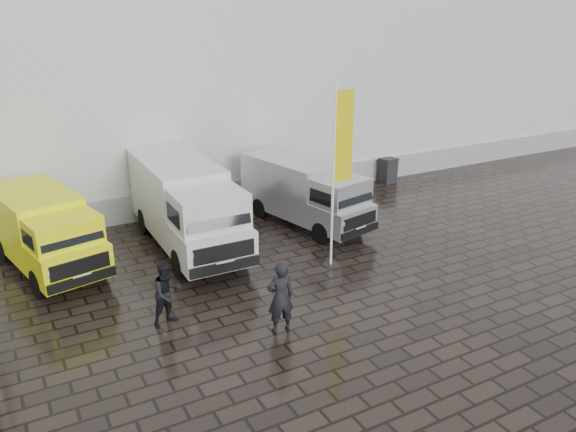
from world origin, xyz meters
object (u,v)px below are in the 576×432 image
at_px(flagpole, 339,166).
at_px(person_tent, 167,293).
at_px(van_yellow, 46,234).
at_px(van_white, 187,208).
at_px(van_silver, 305,194).
at_px(wheelie_bin, 388,170).
at_px(person_front, 280,298).

relative_size(flagpole, person_tent, 3.32).
distance_m(van_yellow, flagpole, 8.94).
distance_m(van_white, van_silver, 4.44).
distance_m(van_white, wheelie_bin, 10.76).
distance_m(van_white, flagpole, 5.25).
bearing_deg(wheelie_bin, van_yellow, -174.99).
relative_size(van_silver, person_tent, 3.20).
relative_size(van_white, person_front, 3.47).
relative_size(person_front, person_tent, 1.10).
xyz_separation_m(wheelie_bin, person_tent, (-12.40, -7.06, 0.28)).
height_order(flagpole, person_tent, flagpole).
xyz_separation_m(van_white, van_silver, (4.44, 0.00, -0.23)).
xyz_separation_m(van_white, wheelie_bin, (10.37, 2.73, -0.82)).
height_order(van_white, van_silver, van_white).
xyz_separation_m(van_white, person_front, (0.27, -6.00, -0.46)).
relative_size(van_white, flagpole, 1.15).
bearing_deg(van_yellow, wheelie_bin, -3.88).
height_order(wheelie_bin, person_tent, person_tent).
relative_size(van_white, person_tent, 3.82).
xyz_separation_m(van_yellow, person_front, (4.52, -6.44, -0.23)).
relative_size(van_yellow, person_tent, 2.99).
xyz_separation_m(van_silver, person_front, (-4.17, -6.00, -0.24)).
relative_size(flagpole, wheelie_bin, 4.95).
relative_size(van_yellow, van_silver, 0.94).
bearing_deg(flagpole, van_white, 136.10).
bearing_deg(person_front, flagpole, -134.71).
xyz_separation_m(van_yellow, van_silver, (8.69, -0.44, 0.00)).
distance_m(wheelie_bin, person_tent, 14.27).
bearing_deg(van_white, person_tent, -114.49).
distance_m(van_yellow, person_tent, 5.28).
height_order(van_yellow, person_front, van_yellow).
relative_size(van_yellow, person_front, 2.72).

